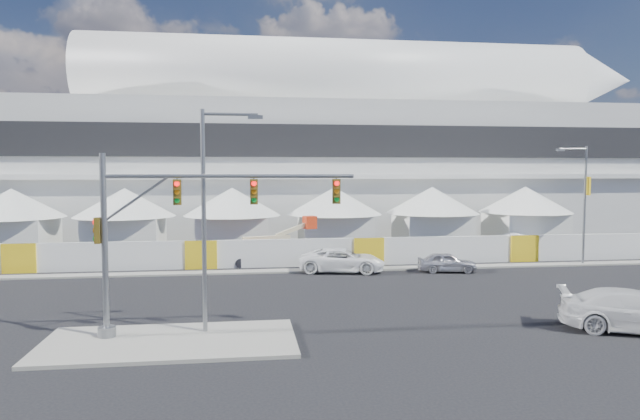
{
  "coord_description": "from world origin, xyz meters",
  "views": [
    {
      "loc": [
        -3.05,
        -25.91,
        6.91
      ],
      "look_at": [
        1.81,
        10.0,
        4.38
      ],
      "focal_mm": 32.0,
      "sensor_mm": 36.0,
      "label": 1
    }
  ],
  "objects": [
    {
      "name": "tent_row",
      "position": [
        0.5,
        24.0,
        3.15
      ],
      "size": [
        53.4,
        8.4,
        5.4
      ],
      "color": "white",
      "rests_on": "ground"
    },
    {
      "name": "pickup_curb",
      "position": [
        3.59,
        11.95,
        0.81
      ],
      "size": [
        3.82,
        6.25,
        1.62
      ],
      "primitive_type": "imported",
      "rotation": [
        0.0,
        0.0,
        1.37
      ],
      "color": "white",
      "rests_on": "ground"
    },
    {
      "name": "ground",
      "position": [
        0.0,
        0.0,
        0.0
      ],
      "size": [
        160.0,
        160.0,
        0.0
      ],
      "primitive_type": "plane",
      "color": "black",
      "rests_on": "ground"
    },
    {
      "name": "lot_car_a",
      "position": [
        20.5,
        19.9,
        0.75
      ],
      "size": [
        1.84,
        4.63,
        1.5
      ],
      "primitive_type": "imported",
      "rotation": [
        0.0,
        0.0,
        1.51
      ],
      "color": "white",
      "rests_on": "ground"
    },
    {
      "name": "sedan_silver",
      "position": [
        10.64,
        10.94,
        0.67
      ],
      "size": [
        2.17,
        4.14,
        1.34
      ],
      "primitive_type": "imported",
      "rotation": [
        0.0,
        0.0,
        1.42
      ],
      "color": "silver",
      "rests_on": "ground"
    },
    {
      "name": "median_island",
      "position": [
        -6.0,
        -3.0,
        0.07
      ],
      "size": [
        10.0,
        5.0,
        0.15
      ],
      "primitive_type": "cube",
      "color": "gray",
      "rests_on": "ground"
    },
    {
      "name": "streetlight_median",
      "position": [
        -4.44,
        -1.9,
        5.47
      ],
      "size": [
        2.57,
        0.26,
        9.27
      ],
      "color": "gray",
      "rests_on": "median_island"
    },
    {
      "name": "traffic_mast",
      "position": [
        -6.38,
        -2.16,
        4.33
      ],
      "size": [
        10.56,
        0.72,
        7.45
      ],
      "color": "gray",
      "rests_on": "median_island"
    },
    {
      "name": "pickup_near",
      "position": [
        13.56,
        -3.92,
        0.89
      ],
      "size": [
        4.77,
        6.61,
        1.78
      ],
      "primitive_type": "imported",
      "rotation": [
        0.0,
        0.0,
        1.15
      ],
      "color": "silver",
      "rests_on": "ground"
    },
    {
      "name": "far_curb",
      "position": [
        20.0,
        12.5,
        0.06
      ],
      "size": [
        80.0,
        1.2,
        0.12
      ],
      "primitive_type": "cube",
      "color": "gray",
      "rests_on": "ground"
    },
    {
      "name": "hoarding_fence",
      "position": [
        6.0,
        14.5,
        1.0
      ],
      "size": [
        70.0,
        0.25,
        2.0
      ],
      "primitive_type": "cube",
      "color": "white",
      "rests_on": "ground"
    },
    {
      "name": "lot_car_c",
      "position": [
        -9.6,
        18.83,
        0.69
      ],
      "size": [
        3.35,
        5.12,
        1.38
      ],
      "primitive_type": "imported",
      "rotation": [
        0.0,
        0.0,
        1.24
      ],
      "color": "#B1B2B6",
      "rests_on": "ground"
    },
    {
      "name": "stadium",
      "position": [
        8.71,
        41.5,
        9.45
      ],
      "size": [
        80.0,
        24.8,
        21.98
      ],
      "color": "silver",
      "rests_on": "ground"
    },
    {
      "name": "streetlight_curb",
      "position": [
        21.4,
        12.5,
        5.02
      ],
      "size": [
        2.56,
        0.58,
        8.65
      ],
      "color": "slate",
      "rests_on": "ground"
    },
    {
      "name": "boom_lift",
      "position": [
        -1.81,
        15.64,
        0.92
      ],
      "size": [
        6.98,
        2.41,
        3.44
      ],
      "rotation": [
        0.0,
        0.0,
        0.28
      ],
      "color": "red",
      "rests_on": "ground"
    }
  ]
}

